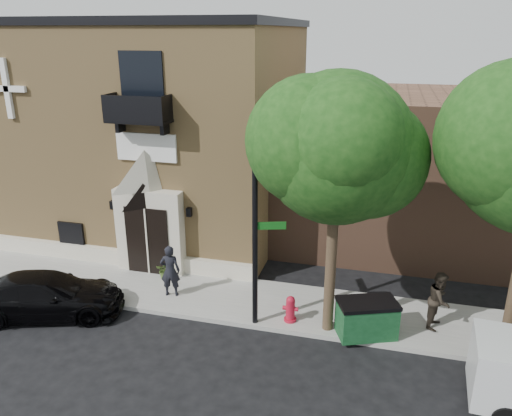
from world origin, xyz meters
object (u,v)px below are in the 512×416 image
Objects in this scene: pedestrian_near at (170,271)px; fire_hydrant at (290,309)px; black_sedan at (47,295)px; pedestrian_far at (440,300)px; street_sign at (256,228)px; dumpster at (367,318)px.

fire_hydrant is at bearing 160.00° from pedestrian_near.
pedestrian_far is at bearing -97.86° from black_sedan.
street_sign is 6.07m from pedestrian_far.
pedestrian_near is (-3.27, 0.89, -2.25)m from street_sign.
fire_hydrant is 0.44× the size of dumpster.
fire_hydrant is (7.79, 1.42, -0.13)m from black_sedan.
black_sedan is at bearing 171.65° from street_sign.
dumpster is (2.35, -0.18, 0.15)m from fire_hydrant.
street_sign is 3.18× the size of dumpster.
fire_hydrant is at bearing 0.48° from street_sign.
dumpster is at bearing -4.36° from fire_hydrant.
fire_hydrant is 0.47× the size of pedestrian_near.
fire_hydrant is at bearing 153.85° from dumpster.
pedestrian_near is at bearing 151.93° from dumpster.
street_sign is 3.46× the size of pedestrian_far.
pedestrian_near is (3.48, 1.98, 0.37)m from black_sedan.
black_sedan reaches higher than fire_hydrant.
pedestrian_near reaches higher than fire_hydrant.
black_sedan is at bearing 165.20° from dumpster.
street_sign reaches higher than black_sedan.
black_sedan is 12.47m from pedestrian_far.
pedestrian_near is 8.77m from pedestrian_far.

